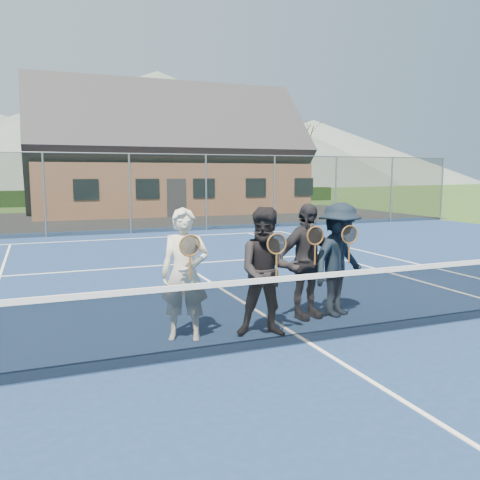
{
  "coord_description": "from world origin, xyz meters",
  "views": [
    {
      "loc": [
        -3.3,
        -5.72,
        2.28
      ],
      "look_at": [
        -0.39,
        1.5,
        1.25
      ],
      "focal_mm": 38.0,
      "sensor_mm": 36.0,
      "label": 1
    }
  ],
  "objects_px": {
    "player_a": "(185,274)",
    "clubhouse": "(166,144)",
    "player_c": "(306,261)",
    "tennis_net": "(310,305)",
    "player_d": "(339,260)",
    "player_b": "(268,272)"
  },
  "relations": [
    {
      "from": "player_d",
      "to": "clubhouse",
      "type": "bearing_deg",
      "value": 82.82
    },
    {
      "from": "player_b",
      "to": "player_c",
      "type": "relative_size",
      "value": 1.0
    },
    {
      "from": "tennis_net",
      "to": "player_a",
      "type": "xyz_separation_m",
      "value": [
        -1.48,
        0.8,
        0.38
      ]
    },
    {
      "from": "clubhouse",
      "to": "player_b",
      "type": "xyz_separation_m",
      "value": [
        -4.37,
        -23.47,
        -3.07
      ]
    },
    {
      "from": "player_c",
      "to": "clubhouse",
      "type": "bearing_deg",
      "value": 81.44
    },
    {
      "from": "clubhouse",
      "to": "player_c",
      "type": "relative_size",
      "value": 8.67
    },
    {
      "from": "player_a",
      "to": "player_c",
      "type": "xyz_separation_m",
      "value": [
        2.03,
        0.3,
        -0.0
      ]
    },
    {
      "from": "tennis_net",
      "to": "player_c",
      "type": "relative_size",
      "value": 6.49
    },
    {
      "from": "clubhouse",
      "to": "player_c",
      "type": "bearing_deg",
      "value": -98.56
    },
    {
      "from": "tennis_net",
      "to": "player_c",
      "type": "distance_m",
      "value": 1.29
    },
    {
      "from": "player_b",
      "to": "clubhouse",
      "type": "bearing_deg",
      "value": 79.45
    },
    {
      "from": "player_b",
      "to": "player_d",
      "type": "height_order",
      "value": "same"
    },
    {
      "from": "tennis_net",
      "to": "player_c",
      "type": "xyz_separation_m",
      "value": [
        0.55,
        1.1,
        0.38
      ]
    },
    {
      "from": "tennis_net",
      "to": "player_a",
      "type": "relative_size",
      "value": 6.49
    },
    {
      "from": "player_d",
      "to": "player_a",
      "type": "bearing_deg",
      "value": -174.91
    },
    {
      "from": "player_c",
      "to": "player_a",
      "type": "bearing_deg",
      "value": -171.54
    },
    {
      "from": "tennis_net",
      "to": "player_b",
      "type": "relative_size",
      "value": 6.49
    },
    {
      "from": "player_a",
      "to": "player_c",
      "type": "bearing_deg",
      "value": 8.46
    },
    {
      "from": "player_a",
      "to": "player_b",
      "type": "distance_m",
      "value": 1.14
    },
    {
      "from": "player_d",
      "to": "player_c",
      "type": "bearing_deg",
      "value": 172.63
    },
    {
      "from": "player_a",
      "to": "clubhouse",
      "type": "bearing_deg",
      "value": 76.71
    },
    {
      "from": "tennis_net",
      "to": "player_a",
      "type": "height_order",
      "value": "player_a"
    }
  ]
}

